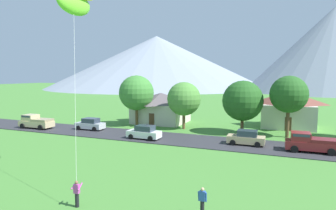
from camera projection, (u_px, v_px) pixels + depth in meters
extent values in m
cube|color=#2D2D33|center=(204.00, 141.00, 35.63)|extent=(160.00, 6.85, 0.08)
cone|color=gray|center=(157.00, 62.00, 175.38)|extent=(127.27, 127.27, 30.39)
cone|color=gray|center=(334.00, 49.00, 131.84)|extent=(78.34, 78.34, 38.39)
cube|color=beige|center=(161.00, 113.00, 49.64)|extent=(8.14, 7.41, 3.24)
pyramid|color=#564C51|center=(161.00, 98.00, 49.37)|extent=(8.79, 8.00, 1.78)
cube|color=brown|center=(152.00, 120.00, 46.28)|extent=(0.90, 0.06, 2.00)
cube|color=beige|center=(288.00, 116.00, 45.17)|extent=(7.54, 6.60, 3.59)
pyramid|color=brown|center=(289.00, 98.00, 44.88)|extent=(8.14, 7.13, 1.97)
cube|color=brown|center=(288.00, 124.00, 42.20)|extent=(0.90, 0.06, 2.00)
cylinder|color=brown|center=(242.00, 125.00, 40.32)|extent=(0.44, 0.44, 2.48)
sphere|color=#23561E|center=(243.00, 101.00, 39.97)|extent=(5.51, 5.51, 5.51)
cylinder|color=brown|center=(288.00, 123.00, 37.93)|extent=(0.44, 0.44, 3.80)
sphere|color=#23561E|center=(289.00, 94.00, 37.54)|extent=(4.76, 4.76, 4.76)
cylinder|color=brown|center=(137.00, 116.00, 46.56)|extent=(0.44, 0.44, 3.15)
sphere|color=#3D7F33|center=(136.00, 93.00, 46.17)|extent=(5.50, 5.50, 5.50)
cylinder|color=brown|center=(184.00, 120.00, 43.75)|extent=(0.44, 0.44, 2.65)
sphere|color=#4C8938|center=(184.00, 99.00, 43.41)|extent=(4.99, 4.99, 4.99)
cube|color=white|center=(144.00, 134.00, 36.90)|extent=(4.23, 1.88, 0.80)
cube|color=#2D3847|center=(145.00, 128.00, 36.77)|extent=(2.23, 1.62, 0.68)
cylinder|color=black|center=(131.00, 137.00, 36.62)|extent=(0.64, 0.25, 0.64)
cylinder|color=black|center=(138.00, 134.00, 38.30)|extent=(0.64, 0.25, 0.64)
cylinder|color=black|center=(150.00, 139.00, 35.56)|extent=(0.64, 0.25, 0.64)
cylinder|color=black|center=(157.00, 136.00, 37.24)|extent=(0.64, 0.25, 0.64)
cube|color=tan|center=(246.00, 139.00, 33.81)|extent=(4.23, 1.86, 0.80)
cube|color=#2D3847|center=(247.00, 133.00, 33.68)|extent=(2.22, 1.62, 0.68)
cylinder|color=black|center=(233.00, 143.00, 33.48)|extent=(0.64, 0.25, 0.64)
cylinder|color=black|center=(235.00, 139.00, 35.18)|extent=(0.64, 0.25, 0.64)
cylinder|color=black|center=(257.00, 145.00, 32.50)|extent=(0.64, 0.25, 0.64)
cylinder|color=black|center=(259.00, 141.00, 34.21)|extent=(0.64, 0.25, 0.64)
cube|color=#B7BCC1|center=(90.00, 125.00, 42.96)|extent=(4.26, 1.95, 0.80)
cube|color=#2D3847|center=(91.00, 120.00, 42.83)|extent=(2.26, 1.66, 0.68)
cylinder|color=black|center=(78.00, 128.00, 42.60)|extent=(0.65, 0.26, 0.64)
cylinder|color=black|center=(86.00, 126.00, 44.31)|extent=(0.65, 0.26, 0.64)
cylinder|color=black|center=(94.00, 129.00, 41.67)|extent=(0.65, 0.26, 0.64)
cylinder|color=black|center=(102.00, 127.00, 43.39)|extent=(0.65, 0.26, 0.64)
cube|color=#C6B284|center=(37.00, 124.00, 44.09)|extent=(5.26, 2.15, 0.84)
cube|color=#C6B284|center=(31.00, 118.00, 44.38)|extent=(1.95, 1.90, 0.90)
cube|color=#2D3847|center=(30.00, 116.00, 44.35)|extent=(1.67, 1.93, 0.28)
cube|color=tan|center=(42.00, 120.00, 43.63)|extent=(2.76, 2.04, 0.36)
cylinder|color=black|center=(22.00, 126.00, 43.76)|extent=(0.77, 0.30, 0.76)
cylinder|color=black|center=(33.00, 124.00, 45.66)|extent=(0.77, 0.30, 0.76)
cylinder|color=black|center=(40.00, 127.00, 42.58)|extent=(0.77, 0.30, 0.76)
cylinder|color=black|center=(51.00, 125.00, 44.48)|extent=(0.77, 0.30, 0.76)
cube|color=maroon|center=(312.00, 145.00, 30.69)|extent=(5.26, 2.15, 0.84)
cube|color=maroon|center=(301.00, 136.00, 30.98)|extent=(1.95, 1.90, 0.90)
cube|color=#2D3847|center=(301.00, 134.00, 30.95)|extent=(1.67, 1.93, 0.28)
cube|color=maroon|center=(324.00, 141.00, 30.23)|extent=(2.76, 2.04, 0.36)
cylinder|color=black|center=(294.00, 149.00, 30.36)|extent=(0.77, 0.30, 0.76)
cylinder|color=black|center=(294.00, 145.00, 32.26)|extent=(0.77, 0.30, 0.76)
cylinder|color=black|center=(332.00, 152.00, 29.18)|extent=(0.77, 0.30, 0.76)
cylinder|color=black|center=(328.00, 147.00, 31.08)|extent=(0.77, 0.30, 0.76)
cylinder|color=black|center=(77.00, 200.00, 18.15)|extent=(0.24, 0.24, 0.88)
cube|color=#B7479E|center=(77.00, 189.00, 18.07)|extent=(0.36, 0.22, 0.58)
sphere|color=brown|center=(76.00, 182.00, 18.03)|extent=(0.21, 0.21, 0.21)
cylinder|color=#B7479E|center=(74.00, 186.00, 18.20)|extent=(0.18, 0.55, 0.37)
cylinder|color=#B7479E|center=(80.00, 187.00, 18.03)|extent=(0.18, 0.55, 0.37)
ellipsoid|color=#72D133|center=(74.00, 3.00, 21.98)|extent=(1.76, 3.33, 2.08)
cylinder|color=silver|center=(75.00, 84.00, 20.01)|extent=(3.33, 4.34, 11.94)
cylinder|color=black|center=(202.00, 208.00, 17.09)|extent=(0.24, 0.24, 0.88)
cube|color=#2D51A3|center=(202.00, 196.00, 17.01)|extent=(0.36, 0.22, 0.58)
sphere|color=tan|center=(202.00, 189.00, 16.97)|extent=(0.21, 0.21, 0.21)
cylinder|color=#2D51A3|center=(199.00, 196.00, 17.10)|extent=(0.12, 0.18, 0.59)
cylinder|color=#2D51A3|center=(206.00, 197.00, 16.94)|extent=(0.12, 0.18, 0.59)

